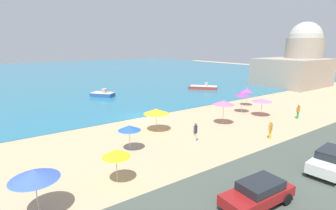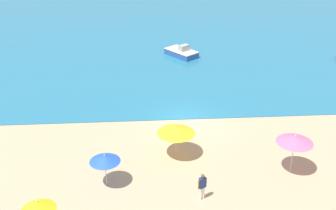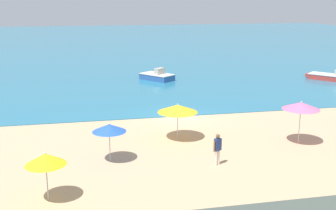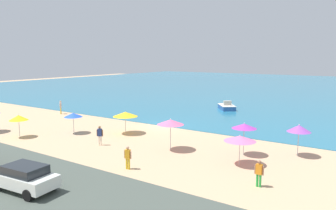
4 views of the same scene
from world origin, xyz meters
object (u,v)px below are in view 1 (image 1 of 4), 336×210
at_px(beach_umbrella_2, 156,111).
at_px(beach_umbrella_4, 224,103).
at_px(bather_3, 298,111).
at_px(skiff_offshore, 103,94).
at_px(beach_umbrella_3, 262,100).
at_px(harbor_fortress, 298,63).
at_px(beach_umbrella_1, 116,153).
at_px(beach_umbrella_5, 129,128).
at_px(bather_2, 270,129).
at_px(parked_car_0, 258,193).
at_px(beach_umbrella_7, 34,174).
at_px(skiff_nearshore, 203,87).
at_px(bather_0, 195,131).
at_px(parked_car_2, 332,160).
at_px(beach_umbrella_0, 242,94).
at_px(beach_umbrella_6, 247,90).

xyz_separation_m(beach_umbrella_2, beach_umbrella_4, (6.93, -2.29, 0.38)).
bearing_deg(bather_3, skiff_offshore, 118.02).
bearing_deg(beach_umbrella_3, harbor_fortress, 21.85).
xyz_separation_m(beach_umbrella_1, beach_umbrella_5, (2.95, 4.00, -0.03)).
bearing_deg(bather_2, bather_3, 13.67).
xyz_separation_m(beach_umbrella_5, parked_car_0, (1.93, -10.57, -1.08)).
xyz_separation_m(beach_umbrella_2, skiff_offshore, (2.21, 19.28, -1.52)).
distance_m(beach_umbrella_7, skiff_nearshore, 39.46).
bearing_deg(bather_0, beach_umbrella_2, 103.44).
height_order(beach_umbrella_2, skiff_offshore, beach_umbrella_2).
xyz_separation_m(beach_umbrella_2, skiff_nearshore, (20.44, 15.17, -1.57)).
xyz_separation_m(beach_umbrella_7, bather_2, (18.97, -0.36, -1.24)).
xyz_separation_m(beach_umbrella_7, bather_3, (27.37, 1.69, -1.23)).
xyz_separation_m(bather_3, harbor_fortress, (24.69, 13.99, 3.68)).
height_order(beach_umbrella_3, bather_0, beach_umbrella_3).
height_order(beach_umbrella_7, skiff_nearshore, beach_umbrella_7).
bearing_deg(parked_car_0, bather_0, 68.45).
relative_size(beach_umbrella_4, parked_car_0, 0.63).
xyz_separation_m(beach_umbrella_7, bather_0, (12.94, 2.89, -1.19)).
height_order(beach_umbrella_1, bather_0, beach_umbrella_1).
relative_size(beach_umbrella_2, skiff_nearshore, 0.50).
distance_m(beach_umbrella_2, beach_umbrella_7, 13.99).
bearing_deg(beach_umbrella_5, harbor_fortress, 13.99).
relative_size(beach_umbrella_5, parked_car_2, 0.50).
bearing_deg(beach_umbrella_0, beach_umbrella_7, -163.58).
height_order(beach_umbrella_2, beach_umbrella_5, beach_umbrella_2).
bearing_deg(bather_3, bather_2, -166.33).
bearing_deg(beach_umbrella_4, beach_umbrella_7, -164.71).
xyz_separation_m(parked_car_2, harbor_fortress, (35.52, 22.19, 3.74)).
xyz_separation_m(beach_umbrella_6, bather_0, (-14.90, -6.36, -1.23)).
bearing_deg(beach_umbrella_5, beach_umbrella_3, 0.69).
height_order(beach_umbrella_2, parked_car_0, beach_umbrella_2).
xyz_separation_m(skiff_offshore, harbor_fortress, (38.00, -11.02, 4.16)).
xyz_separation_m(beach_umbrella_0, harbor_fortress, (27.79, 8.53, 2.28)).
distance_m(beach_umbrella_1, bather_3, 22.88).
height_order(bather_0, skiff_offshore, bather_0).
xyz_separation_m(beach_umbrella_4, parked_car_2, (-2.24, -11.64, -1.48)).
xyz_separation_m(bather_2, parked_car_0, (-9.54, -5.64, -0.12)).
bearing_deg(beach_umbrella_4, beach_umbrella_0, 20.17).
xyz_separation_m(beach_umbrella_3, bather_3, (2.47, -3.10, -1.01)).
bearing_deg(bather_3, beach_umbrella_7, -176.47).
relative_size(beach_umbrella_7, skiff_offshore, 0.62).
relative_size(beach_umbrella_2, skiff_offshore, 0.62).
relative_size(beach_umbrella_4, beach_umbrella_5, 1.22).
xyz_separation_m(beach_umbrella_2, bather_3, (15.52, -5.73, -1.05)).
bearing_deg(beach_umbrella_3, parked_car_2, -126.49).
relative_size(parked_car_2, harbor_fortress, 0.31).
distance_m(beach_umbrella_2, beach_umbrella_5, 5.20).
bearing_deg(beach_umbrella_2, beach_umbrella_0, -1.24).
relative_size(beach_umbrella_1, bather_2, 1.37).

